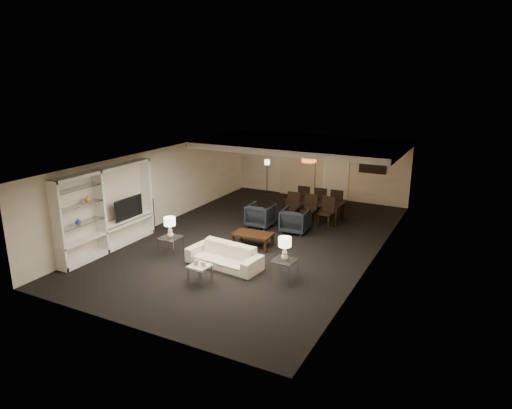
{
  "coord_description": "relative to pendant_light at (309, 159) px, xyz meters",
  "views": [
    {
      "loc": [
        5.91,
        -11.45,
        4.84
      ],
      "look_at": [
        0.0,
        0.0,
        1.1
      ],
      "focal_mm": 32.0,
      "sensor_mm": 36.0,
      "label": 1
    }
  ],
  "objects": [
    {
      "name": "ceiling",
      "position": [
        -0.3,
        -3.5,
        0.58
      ],
      "size": [
        7.0,
        11.0,
        0.02
      ],
      "primitive_type": "cube",
      "color": "silver",
      "rests_on": "ground"
    },
    {
      "name": "wall_back",
      "position": [
        -0.3,
        2.0,
        -0.67
      ],
      "size": [
        7.0,
        0.02,
        2.5
      ],
      "primitive_type": "cube",
      "color": "#C0B49B",
      "rests_on": "ground"
    },
    {
      "name": "gold_gourd_a",
      "position": [
        -0.23,
        -6.73,
        -1.39
      ],
      "size": [
        0.15,
        0.15,
        0.15
      ],
      "primitive_type": "sphere",
      "color": "tan",
      "rests_on": "marble_table"
    },
    {
      "name": "table_lamp_right",
      "position": [
        1.57,
        -5.63,
        -1.12
      ],
      "size": [
        0.32,
        0.32,
        0.57
      ],
      "primitive_type": null,
      "rotation": [
        0.0,
        0.0,
        0.01
      ],
      "color": "beige",
      "rests_on": "side_table_right"
    },
    {
      "name": "chair_fl",
      "position": [
        -0.02,
        -0.17,
        -1.42
      ],
      "size": [
        0.47,
        0.47,
        1.0
      ],
      "primitive_type": null,
      "rotation": [
        0.0,
        0.0,
        3.15
      ],
      "color": "black",
      "rests_on": "floor"
    },
    {
      "name": "ceiling_soffit",
      "position": [
        -0.3,
        0.0,
        0.48
      ],
      "size": [
        7.0,
        4.0,
        0.2
      ],
      "primitive_type": "cube",
      "color": "silver",
      "rests_on": "ceiling"
    },
    {
      "name": "floor_lamp",
      "position": [
        -2.26,
        1.28,
        -1.18
      ],
      "size": [
        0.27,
        0.27,
        1.48
      ],
      "primitive_type": null,
      "rotation": [
        0.0,
        0.0,
        0.3
      ],
      "color": "black",
      "rests_on": "floor"
    },
    {
      "name": "chair_nr",
      "position": [
        1.18,
        -1.47,
        -1.42
      ],
      "size": [
        0.5,
        0.5,
        1.0
      ],
      "primitive_type": null,
      "rotation": [
        0.0,
        0.0,
        -0.08
      ],
      "color": "black",
      "rests_on": "floor"
    },
    {
      "name": "side_table_right",
      "position": [
        1.57,
        -5.63,
        -1.66
      ],
      "size": [
        0.58,
        0.58,
        0.52
      ],
      "primitive_type": null,
      "rotation": [
        0.0,
        0.0,
        -0.05
      ],
      "color": "white",
      "rests_on": "floor"
    },
    {
      "name": "gold_gourd_b",
      "position": [
        -0.03,
        -6.73,
        -1.4
      ],
      "size": [
        0.13,
        0.13,
        0.13
      ],
      "primitive_type": "sphere",
      "color": "tan",
      "rests_on": "marble_table"
    },
    {
      "name": "television",
      "position": [
        -3.58,
        -5.4,
        -0.86
      ],
      "size": [
        1.08,
        0.14,
        0.62
      ],
      "primitive_type": "imported",
      "rotation": [
        0.0,
        0.0,
        1.57
      ],
      "color": "black",
      "rests_on": "media_unit"
    },
    {
      "name": "dining_table",
      "position": [
        0.58,
        -0.82,
        -1.58
      ],
      "size": [
        1.92,
        1.08,
        0.67
      ],
      "primitive_type": "imported",
      "rotation": [
        0.0,
        0.0,
        -0.01
      ],
      "color": "black",
      "rests_on": "floor"
    },
    {
      "name": "floor",
      "position": [
        -0.3,
        -3.5,
        -1.92
      ],
      "size": [
        11.0,
        11.0,
        0.0
      ],
      "primitive_type": "plane",
      "color": "black",
      "rests_on": "ground"
    },
    {
      "name": "chair_fr",
      "position": [
        1.18,
        -0.17,
        -1.42
      ],
      "size": [
        0.47,
        0.47,
        1.0
      ],
      "primitive_type": null,
      "rotation": [
        0.0,
        0.0,
        3.15
      ],
      "color": "black",
      "rests_on": "floor"
    },
    {
      "name": "coffee_table",
      "position": [
        -0.13,
        -4.03,
        -1.72
      ],
      "size": [
        1.14,
        0.71,
        0.4
      ],
      "primitive_type": null,
      "rotation": [
        0.0,
        0.0,
        0.06
      ],
      "color": "black",
      "rests_on": "floor"
    },
    {
      "name": "side_table_left",
      "position": [
        -1.83,
        -5.63,
        -1.66
      ],
      "size": [
        0.57,
        0.57,
        0.52
      ],
      "primitive_type": null,
      "rotation": [
        0.0,
        0.0,
        0.04
      ],
      "color": "silver",
      "rests_on": "floor"
    },
    {
      "name": "painting",
      "position": [
        1.8,
        1.96,
        -0.37
      ],
      "size": [
        0.95,
        0.04,
        0.65
      ],
      "primitive_type": "cube",
      "color": "#142D38",
      "rests_on": "wall_back"
    },
    {
      "name": "marble_table",
      "position": [
        -0.13,
        -6.73,
        -1.69
      ],
      "size": [
        0.5,
        0.5,
        0.46
      ],
      "primitive_type": null,
      "rotation": [
        0.0,
        0.0,
        -0.09
      ],
      "color": "white",
      "rests_on": "floor"
    },
    {
      "name": "table_lamp_left",
      "position": [
        -1.83,
        -5.63,
        -1.12
      ],
      "size": [
        0.35,
        0.35,
        0.57
      ],
      "primitive_type": null,
      "rotation": [
        0.0,
        0.0,
        0.12
      ],
      "color": "#F2E5CC",
      "rests_on": "side_table_left"
    },
    {
      "name": "vase_blue",
      "position": [
        -3.61,
        -7.13,
        -0.78
      ],
      "size": [
        0.16,
        0.16,
        0.16
      ],
      "primitive_type": "imported",
      "color": "navy",
      "rests_on": "media_unit"
    },
    {
      "name": "curtains",
      "position": [
        -1.2,
        1.92,
        -0.72
      ],
      "size": [
        1.5,
        0.12,
        2.4
      ],
      "primitive_type": "cube",
      "color": "beige",
      "rests_on": "wall_back"
    },
    {
      "name": "chair_nm",
      "position": [
        0.58,
        -1.47,
        -1.42
      ],
      "size": [
        0.49,
        0.49,
        1.0
      ],
      "primitive_type": null,
      "rotation": [
        0.0,
        0.0,
        -0.05
      ],
      "color": "black",
      "rests_on": "floor"
    },
    {
      "name": "vase_amber",
      "position": [
        -3.61,
        -6.73,
        -0.27
      ],
      "size": [
        0.18,
        0.18,
        0.18
      ],
      "primitive_type": "imported",
      "color": "#CB8943",
      "rests_on": "media_unit"
    },
    {
      "name": "door",
      "position": [
        0.4,
        1.97,
        -0.87
      ],
      "size": [
        0.9,
        0.05,
        2.1
      ],
      "primitive_type": "cube",
      "color": "silver",
      "rests_on": "wall_back"
    },
    {
      "name": "chair_nl",
      "position": [
        -0.02,
        -1.47,
        -1.42
      ],
      "size": [
        0.48,
        0.48,
        1.0
      ],
      "primitive_type": null,
      "rotation": [
        0.0,
        0.0,
        0.03
      ],
      "color": "black",
      "rests_on": "floor"
    },
    {
      "name": "floor_speaker",
      "position": [
        -3.5,
        -4.4,
        -1.37
      ],
      "size": [
        0.13,
        0.13,
        1.09
      ],
      "primitive_type": "cube",
      "rotation": [
        0.0,
        0.0,
        0.05
      ],
      "color": "black",
      "rests_on": "floor"
    },
    {
      "name": "sofa",
      "position": [
        -0.13,
        -5.63,
        -1.63
      ],
      "size": [
        2.08,
        1.0,
        0.59
      ],
      "primitive_type": "imported",
      "rotation": [
        0.0,
        0.0,
        -0.11
      ],
      "color": "beige",
      "rests_on": "floor"
    },
    {
      "name": "wall_right",
      "position": [
        3.2,
        -3.5,
        -0.67
      ],
      "size": [
        0.02,
        11.0,
        2.5
      ],
      "primitive_type": "cube",
      "color": "#C0B49B",
      "rests_on": "ground"
    },
    {
      "name": "wall_left",
      "position": [
        -3.8,
        -3.5,
        -0.67
      ],
      "size": [
        0.02,
        11.0,
        2.5
      ],
      "primitive_type": "cube",
      "color": "#C0B49B",
      "rests_on": "ground"
    },
    {
      "name": "wall_front",
      "position": [
        -0.3,
        -9.0,
        -0.67
      ],
      "size": [
        7.0,
        0.02,
        2.5
      ],
      "primitive_type": "cube",
      "color": "#C0B49B",
      "rests_on": "ground"
    },
    {
      "name": "chair_fm",
      "position": [
        0.58,
        -0.17,
        -1.42
      ],
      "size": [
        0.51,
        0.51,
        1.0
      ],
      "primitive_type": null,
      "rotation": [
        0.0,
        0.0,
        3.24
      ],
      "color": "black",
      "rests_on": "floor"
    },
    {
      "name": "media_unit",
      "position": [
        -3.61,
        -6.1,
        -0.74
      ],
      "size": [
        0.38,
        3.4,
        2.35
      ],
      "primitive_type": null,
      "color": "white",
      "rests_on": "wall_left"
    },
    {
      "name": "pendant_light",
      "position": [
        0.0,
        0.0,
        0.0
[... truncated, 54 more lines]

